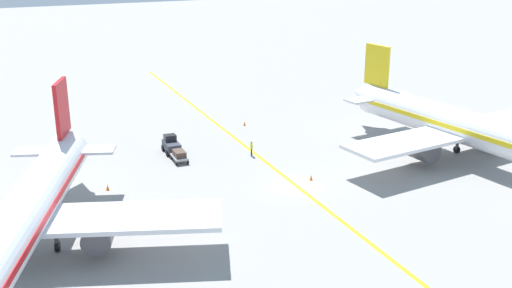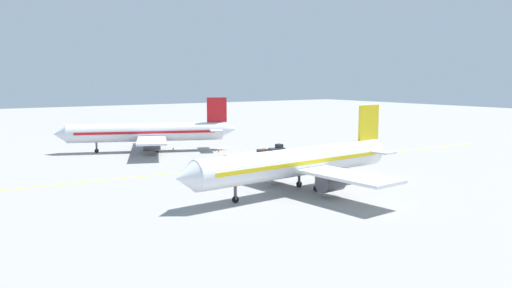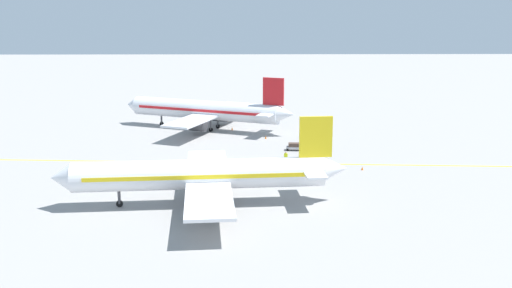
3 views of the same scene
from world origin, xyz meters
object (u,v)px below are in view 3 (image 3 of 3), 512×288
airplane_adjacent_stand (207,110)px  ground_crew_worker (286,157)px  traffic_cone_near_nose (226,164)px  traffic_cone_far_edge (232,129)px  baggage_cart_trailing (294,146)px  traffic_cone_by_wingtip (266,137)px  baggage_tug_dark (314,145)px  traffic_cone_mid_apron (362,168)px  airplane_at_gate (203,175)px

airplane_adjacent_stand → ground_crew_worker: 28.48m
traffic_cone_near_nose → traffic_cone_far_edge: 26.29m
baggage_cart_trailing → traffic_cone_by_wingtip: baggage_cart_trailing is taller
baggage_cart_trailing → traffic_cone_far_edge: (16.50, 10.64, -0.49)m
baggage_cart_trailing → baggage_tug_dark: bearing=-94.3°
baggage_cart_trailing → traffic_cone_far_edge: baggage_cart_trailing is taller
traffic_cone_mid_apron → traffic_cone_far_edge: 34.77m
traffic_cone_near_nose → traffic_cone_mid_apron: (-2.34, -20.02, 0.00)m
airplane_adjacent_stand → airplane_at_gate: bearing=-176.7°
airplane_adjacent_stand → traffic_cone_far_edge: bearing=-97.2°
traffic_cone_near_nose → traffic_cone_mid_apron: same height
traffic_cone_mid_apron → baggage_cart_trailing: bearing=36.8°
airplane_adjacent_stand → traffic_cone_mid_apron: (-29.25, -24.59, -3.43)m
airplane_at_gate → baggage_cart_trailing: airplane_at_gate is taller
airplane_adjacent_stand → traffic_cone_by_wingtip: airplane_adjacent_stand is taller
traffic_cone_far_edge → baggage_cart_trailing: bearing=-147.2°
airplane_adjacent_stand → ground_crew_worker: bearing=-151.2°
baggage_tug_dark → baggage_cart_trailing: baggage_tug_dark is taller
airplane_at_gate → traffic_cone_mid_apron: size_ratio=64.63×
baggage_tug_dark → traffic_cone_mid_apron: (-11.89, -5.80, -0.63)m
airplane_at_gate → traffic_cone_near_nose: size_ratio=64.63×
traffic_cone_near_nose → airplane_at_gate: bearing=173.3°
traffic_cone_near_nose → traffic_cone_by_wingtip: size_ratio=1.00×
traffic_cone_far_edge → traffic_cone_mid_apron: bearing=-145.4°
airplane_at_gate → traffic_cone_by_wingtip: (35.95, -8.56, -3.43)m
ground_crew_worker → airplane_at_gate: bearing=150.2°
airplane_at_gate → baggage_cart_trailing: (27.17, -12.97, -2.95)m
baggage_cart_trailing → traffic_cone_far_edge: size_ratio=4.90×
traffic_cone_mid_apron → traffic_cone_by_wingtip: same height
airplane_at_gate → traffic_cone_by_wingtip: airplane_at_gate is taller
airplane_adjacent_stand → traffic_cone_near_nose: (-26.90, -4.57, -3.43)m
airplane_adjacent_stand → traffic_cone_near_nose: bearing=-170.4°
airplane_at_gate → traffic_cone_mid_apron: (15.03, -22.06, -3.43)m
baggage_tug_dark → traffic_cone_by_wingtip: bearing=40.5°
airplane_adjacent_stand → traffic_cone_mid_apron: bearing=-139.9°
ground_crew_worker → traffic_cone_by_wingtip: size_ratio=3.05×
traffic_cone_mid_apron → traffic_cone_by_wingtip: 24.89m
airplane_adjacent_stand → ground_crew_worker: airplane_adjacent_stand is taller
traffic_cone_mid_apron → traffic_cone_by_wingtip: bearing=32.8°
ground_crew_worker → traffic_cone_mid_apron: (-4.41, -10.93, -0.63)m
ground_crew_worker → baggage_tug_dark: bearing=-34.5°
traffic_cone_far_edge → ground_crew_worker: bearing=-160.0°
traffic_cone_near_nose → traffic_cone_far_edge: same height
baggage_cart_trailing → traffic_cone_by_wingtip: bearing=26.7°
traffic_cone_far_edge → airplane_at_gate: bearing=177.0°
ground_crew_worker → traffic_cone_mid_apron: bearing=-112.0°
baggage_cart_trailing → traffic_cone_near_nose: size_ratio=4.90×
traffic_cone_by_wingtip → traffic_cone_far_edge: (7.72, 6.24, 0.00)m
airplane_at_gate → airplane_adjacent_stand: same height
baggage_tug_dark → traffic_cone_by_wingtip: 11.88m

